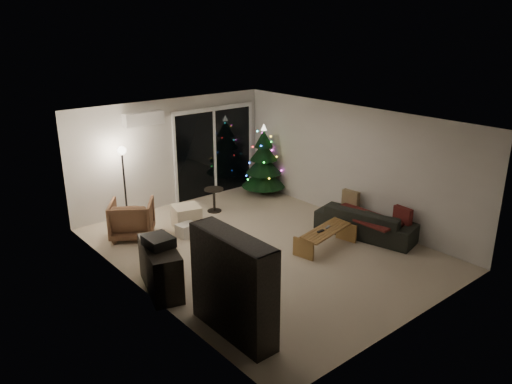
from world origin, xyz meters
TOP-DOWN VIEW (x-y plane):
  - room at (0.46, 1.49)m, footprint 6.50×7.51m
  - bookshelf at (-2.25, -1.81)m, footprint 0.55×1.52m
  - media_cabinet at (-2.25, -0.11)m, footprint 0.80×1.32m
  - stereo at (-2.25, -0.11)m, footprint 0.39×0.46m
  - armchair at (-1.64, 2.10)m, footprint 1.16×1.16m
  - ottoman at (-0.55, 1.81)m, footprint 0.65×0.65m
  - cardboard_box_a at (-1.93, 0.63)m, footprint 0.49×0.44m
  - cardboard_box_b at (-0.79, 1.43)m, footprint 0.42×0.34m
  - side_table at (0.45, 2.21)m, footprint 0.50×0.50m
  - floor_lamp at (-1.39, 2.85)m, footprint 0.26×0.26m
  - sofa at (2.05, -0.88)m, footprint 1.25×2.16m
  - sofa_throw at (1.95, -0.88)m, footprint 0.63×1.46m
  - cushion_a at (2.30, -0.23)m, footprint 0.15×0.40m
  - cushion_b at (2.30, -1.53)m, footprint 0.14×0.40m
  - coffee_table at (0.93, -0.79)m, footprint 1.32×0.68m
  - remote_a at (0.78, -0.79)m, footprint 0.16×0.05m
  - remote_b at (1.03, -0.74)m, footprint 0.15×0.09m
  - christmas_tree at (2.12, 2.43)m, footprint 1.39×1.39m

SIDE VIEW (x-z plane):
  - cardboard_box_b at x=-0.79m, z-range 0.00..0.27m
  - cardboard_box_a at x=-1.93m, z-range 0.00..0.28m
  - coffee_table at x=0.93m, z-range 0.00..0.40m
  - ottoman at x=-0.55m, z-range 0.00..0.48m
  - side_table at x=0.45m, z-range 0.00..0.54m
  - sofa at x=2.05m, z-range 0.00..0.59m
  - armchair at x=-1.64m, z-range 0.00..0.77m
  - media_cabinet at x=-2.25m, z-range 0.00..0.77m
  - remote_a at x=0.78m, z-range 0.40..0.42m
  - remote_b at x=1.03m, z-range 0.40..0.42m
  - sofa_throw at x=1.95m, z-range 0.40..0.45m
  - cushion_a at x=2.30m, z-range 0.34..0.73m
  - cushion_b at x=2.30m, z-range 0.34..0.73m
  - bookshelf at x=-2.25m, z-range 0.00..1.48m
  - floor_lamp at x=-1.39m, z-range 0.00..1.63m
  - stereo at x=-2.25m, z-range 0.77..0.94m
  - christmas_tree at x=2.12m, z-range 0.00..1.78m
  - room at x=0.46m, z-range -0.28..2.32m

